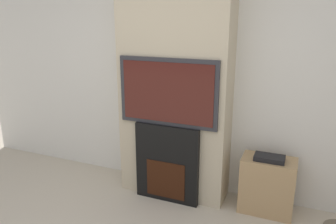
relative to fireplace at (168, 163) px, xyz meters
name	(u,v)px	position (x,y,z in m)	size (l,w,h in m)	color
wall_back	(182,75)	(0.00, 0.43, 0.91)	(6.00, 0.06, 2.70)	silver
chimney_breast	(175,79)	(0.00, 0.20, 0.91)	(1.21, 0.40, 2.70)	beige
fireplace	(168,163)	(0.00, 0.00, 0.00)	(0.72, 0.15, 0.89)	black
television	(168,92)	(0.00, 0.00, 0.80)	(1.09, 0.07, 0.72)	#2D2D33
media_stand	(267,185)	(1.05, 0.17, -0.13)	(0.55, 0.32, 0.65)	tan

